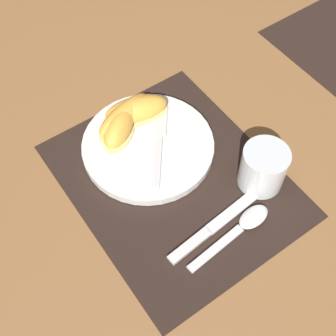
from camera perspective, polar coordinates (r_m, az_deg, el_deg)
ground_plane at (r=0.82m, az=0.75°, el=-1.54°), size 3.00×3.00×0.00m
placemat at (r=0.82m, az=0.75°, el=-1.47°), size 0.42×0.34×0.00m
plate at (r=0.85m, az=-2.30°, el=2.78°), size 0.24×0.24×0.02m
juice_glass at (r=0.81m, az=11.47°, el=-0.16°), size 0.08×0.08×0.08m
knife at (r=0.78m, az=5.75°, el=-7.00°), size 0.04×0.21×0.01m
spoon at (r=0.78m, az=9.21°, el=-6.89°), size 0.04×0.17×0.01m
fork at (r=0.85m, az=-1.15°, el=3.59°), size 0.15×0.13×0.00m
citrus_wedge_0 at (r=0.87m, az=-3.87°, el=7.03°), size 0.09×0.13×0.04m
citrus_wedge_1 at (r=0.86m, az=-5.32°, el=6.28°), size 0.08×0.14×0.04m
citrus_wedge_2 at (r=0.85m, az=-5.84°, el=5.04°), size 0.09×0.10×0.04m
citrus_wedge_3 at (r=0.85m, az=-6.02°, el=4.89°), size 0.10×0.11×0.04m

